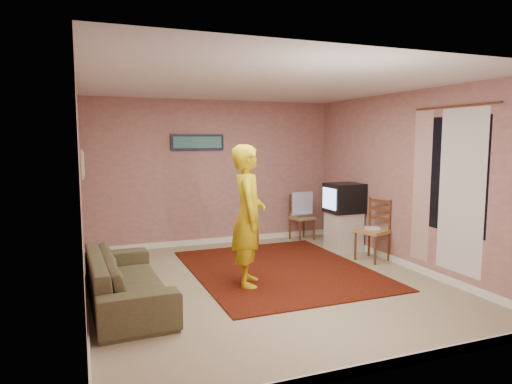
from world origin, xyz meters
name	(u,v)px	position (x,y,z in m)	size (l,w,h in m)	color
ground	(266,283)	(0.00, 0.00, 0.00)	(5.00, 5.00, 0.00)	tan
wall_back	(214,173)	(0.00, 2.50, 1.30)	(4.50, 0.02, 2.60)	tan
wall_front	(386,217)	(0.00, -2.50, 1.30)	(4.50, 0.02, 2.60)	tan
wall_left	(81,194)	(-2.25, 0.00, 1.30)	(0.02, 5.00, 2.60)	tan
wall_right	(407,181)	(2.25, 0.00, 1.30)	(0.02, 5.00, 2.60)	tan
ceiling	(266,84)	(0.00, 0.00, 2.60)	(4.50, 5.00, 0.02)	silver
baseboard_back	(215,241)	(0.00, 2.49, 0.05)	(4.50, 0.02, 0.10)	white
baseboard_front	(380,366)	(0.00, -2.49, 0.05)	(4.50, 0.02, 0.10)	white
baseboard_left	(87,301)	(-2.24, 0.00, 0.05)	(0.02, 5.00, 0.10)	white
baseboard_right	(403,263)	(2.24, 0.00, 0.05)	(0.02, 5.00, 0.10)	white
window	(454,175)	(2.24, -0.90, 1.45)	(0.01, 1.10, 1.50)	black
curtain_sheer	(461,192)	(2.23, -1.05, 1.25)	(0.01, 0.75, 2.10)	white
curtain_floral	(422,186)	(2.21, -0.35, 1.25)	(0.01, 0.35, 2.10)	silver
curtain_rod	(454,106)	(2.20, -0.90, 2.32)	(0.02, 0.02, 1.40)	brown
picture_back	(198,142)	(-0.30, 2.47, 1.85)	(0.95, 0.04, 0.28)	#161F3D
picture_left	(83,164)	(-2.22, 1.60, 1.55)	(0.04, 0.38, 0.42)	beige
area_rug	(279,269)	(0.42, 0.50, 0.01)	(2.47, 3.09, 0.02)	black
tv_cabinet	(344,231)	(1.95, 1.22, 0.33)	(0.52, 0.47, 0.66)	silver
crt_tv	(344,198)	(1.94, 1.22, 0.91)	(0.59, 0.52, 0.50)	black
chair_a	(302,212)	(1.64, 2.20, 0.53)	(0.45, 0.44, 0.47)	tan
dvd_player	(302,215)	(1.64, 2.20, 0.47)	(0.37, 0.27, 0.06)	#B9B9BE
blue_throw	(302,203)	(1.64, 2.20, 0.70)	(0.42, 0.05, 0.44)	#93AFF2
chair_b	(373,223)	(2.00, 0.47, 0.59)	(0.54, 0.55, 0.53)	tan
game_console	(373,228)	(2.00, 0.47, 0.52)	(0.20, 0.15, 0.04)	white
sofa	(127,279)	(-1.80, -0.15, 0.30)	(2.07, 0.81, 0.60)	brown
person	(248,216)	(-0.24, 0.02, 0.92)	(0.67, 0.44, 1.84)	gold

